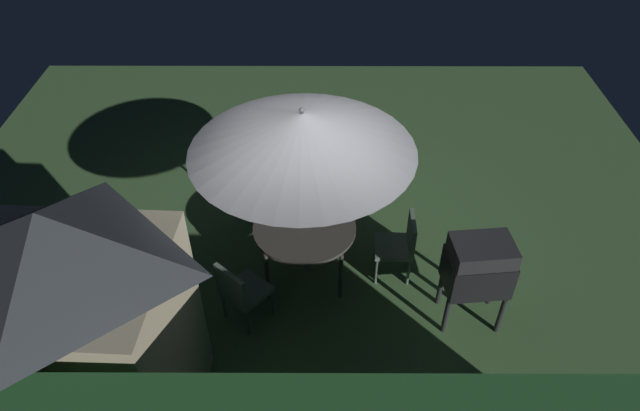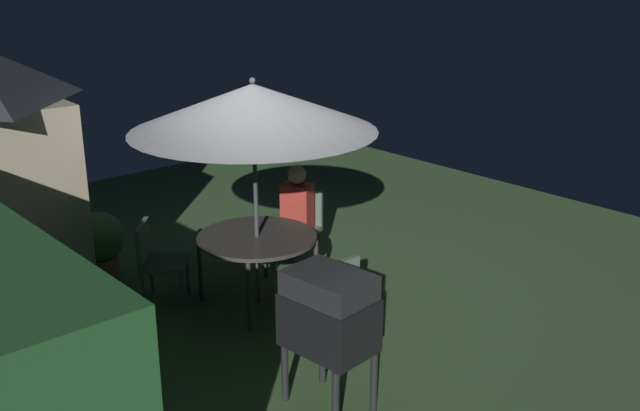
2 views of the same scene
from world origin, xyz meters
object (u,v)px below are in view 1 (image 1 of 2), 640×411
Objects in this scene: patio_table at (304,230)px; person_in_red at (272,178)px; garden_shed at (84,331)px; chair_far_side at (240,290)px; bbq_grill at (479,267)px; chair_near_shed at (270,190)px; chair_toward_hedge at (400,243)px; patio_umbrella at (302,132)px; potted_plant_by_shed at (153,306)px.

patio_table is 1.05m from person_in_red.
garden_shed is 1.91m from chair_far_side.
person_in_red is at bearing -35.05° from bbq_grill.
chair_far_side is (0.21, 1.82, 0.00)m from chair_near_shed.
garden_shed is 3.07× the size of chair_toward_hedge.
garden_shed is 1.11× the size of patio_umbrella.
chair_near_shed is at bearing -63.90° from patio_umbrella.
chair_near_shed is at bearing -63.90° from person_in_red.
potted_plant_by_shed is 2.30m from person_in_red.
chair_far_side reaches higher than patio_table.
chair_far_side is 0.71× the size of person_in_red.
potted_plant_by_shed is (3.62, 0.24, -0.40)m from bbq_grill.
patio_table is 1.00× the size of person_in_red.
bbq_grill is 1.33× the size of chair_toward_hedge.
chair_far_side is 1.11× the size of potted_plant_by_shed.
patio_table is 1.19m from chair_toward_hedge.
patio_table is 1.14m from chair_near_shed.
garden_shed is at bearing 66.11° from chair_near_shed.
chair_far_side is at bearing -169.43° from potted_plant_by_shed.
chair_near_shed is 1.97m from chair_toward_hedge.
chair_far_side is (0.71, 0.80, -0.18)m from patio_table.
chair_near_shed is at bearing -63.90° from patio_table.
bbq_grill is 1.33× the size of chair_far_side.
bbq_grill is (-1.94, 0.74, 0.14)m from patio_table.
chair_near_shed is 1.83m from chair_far_side.
potted_plant_by_shed is 0.64× the size of person_in_red.
potted_plant_by_shed is at bearing -99.45° from garden_shed.
patio_umbrella is 1.99m from chair_toward_hedge.
bbq_grill reaches higher than chair_toward_hedge.
person_in_red is (0.46, -0.94, -1.34)m from patio_umbrella.
patio_umbrella reaches higher than chair_near_shed.
chair_near_shed reaches higher than patio_table.
chair_far_side is (-1.14, -1.24, -0.89)m from garden_shed.
garden_shed is at bearing 64.97° from person_in_red.
potted_plant_by_shed is at bearing 30.43° from patio_umbrella.
patio_table is 0.50× the size of patio_umbrella.
chair_near_shed is 1.11× the size of potted_plant_by_shed.
bbq_grill is (-3.79, -1.30, -0.56)m from garden_shed.
patio_umbrella is at bearing -132.16° from garden_shed.
patio_umbrella is 2.08× the size of bbq_grill.
person_in_red is (2.40, -1.68, -0.06)m from bbq_grill.
garden_shed is at bearing 33.64° from chair_toward_hedge.
patio_table is 1.55× the size of potted_plant_by_shed.
chair_far_side is (2.65, 0.06, -0.33)m from bbq_grill.
garden_shed is at bearing 47.84° from patio_table.
patio_umbrella reaches higher than chair_toward_hedge.
patio_table is at bearing -21.01° from bbq_grill.
potted_plant_by_shed is at bearing 59.47° from chair_near_shed.
patio_table is 1.96m from potted_plant_by_shed.
chair_far_side is at bearing -132.63° from garden_shed.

